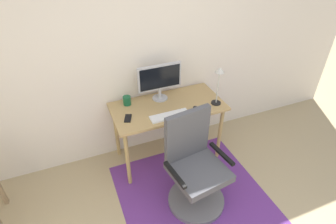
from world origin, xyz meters
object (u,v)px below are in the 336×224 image
object	(u,v)px
computer_mouse	(196,109)
cell_phone	(128,118)
keyboard	(170,116)
desk	(168,112)
desk_lamp	(219,79)
coffee_cup	(127,101)
monitor	(160,79)
office_chair	(195,171)

from	to	relation	value
computer_mouse	cell_phone	xyz separation A→B (m)	(-0.74, 0.12, -0.01)
keyboard	cell_phone	bearing A→B (deg)	163.17
desk	keyboard	bearing A→B (deg)	-106.57
desk_lamp	cell_phone	bearing A→B (deg)	174.74
cell_phone	coffee_cup	bearing A→B (deg)	97.77
monitor	coffee_cup	size ratio (longest dim) A/B	5.00
coffee_cup	cell_phone	distance (m)	0.28
desk	cell_phone	size ratio (longest dim) A/B	9.05
monitor	cell_phone	bearing A→B (deg)	-151.61
computer_mouse	office_chair	world-z (taller)	office_chair
monitor	desk_lamp	xyz separation A→B (m)	(0.56, -0.34, 0.05)
keyboard	computer_mouse	size ratio (longest dim) A/B	4.13
coffee_cup	office_chair	bearing A→B (deg)	-65.09
desk	desk_lamp	xyz separation A→B (m)	(0.53, -0.17, 0.40)
monitor	coffee_cup	world-z (taller)	monitor
keyboard	cell_phone	size ratio (longest dim) A/B	3.07
computer_mouse	monitor	bearing A→B (deg)	127.81
monitor	computer_mouse	size ratio (longest dim) A/B	4.91
cell_phone	office_chair	world-z (taller)	office_chair
desk	coffee_cup	bearing A→B (deg)	154.67
coffee_cup	desk_lamp	size ratio (longest dim) A/B	0.23
desk	desk_lamp	world-z (taller)	desk_lamp
desk_lamp	office_chair	xyz separation A→B (m)	(-0.52, -0.54, -0.68)
keyboard	desk_lamp	bearing A→B (deg)	3.46
computer_mouse	cell_phone	world-z (taller)	computer_mouse
cell_phone	office_chair	distance (m)	0.88
computer_mouse	office_chair	size ratio (longest dim) A/B	0.10
monitor	computer_mouse	world-z (taller)	monitor
desk_lamp	office_chair	bearing A→B (deg)	-133.84
office_chair	keyboard	bearing A→B (deg)	89.24
computer_mouse	coffee_cup	size ratio (longest dim) A/B	1.02
desk	cell_phone	world-z (taller)	cell_phone
cell_phone	office_chair	xyz separation A→B (m)	(0.49, -0.64, -0.37)
monitor	desk_lamp	size ratio (longest dim) A/B	1.13
monitor	cell_phone	xyz separation A→B (m)	(-0.46, -0.25, -0.26)
computer_mouse	keyboard	bearing A→B (deg)	-179.23
monitor	keyboard	xyz separation A→B (m)	(-0.03, -0.37, -0.25)
keyboard	coffee_cup	bearing A→B (deg)	131.93
coffee_cup	cell_phone	bearing A→B (deg)	-103.94
computer_mouse	coffee_cup	distance (m)	0.78
coffee_cup	office_chair	distance (m)	1.08
monitor	computer_mouse	xyz separation A→B (m)	(0.29, -0.37, -0.24)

